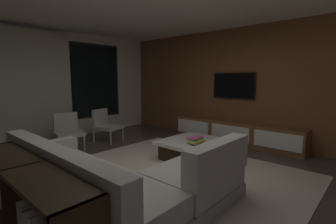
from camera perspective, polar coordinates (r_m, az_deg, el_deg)
The scene contains 12 objects.
floor at distance 3.81m, azimuth -3.44°, elevation -15.70°, with size 9.20×9.20×0.00m, color #473D33.
back_wall_with_window at distance 6.56m, azimuth -26.87°, elevation 5.46°, with size 6.60×0.30×2.70m.
media_wall at distance 6.05m, azimuth 17.64°, elevation 5.86°, with size 0.12×7.80×2.70m.
area_rug at distance 3.98m, azimuth 1.31°, elevation -14.53°, with size 3.20×3.80×0.01m, color beige.
sectional_couch at distance 3.05m, azimuth -12.02°, elevation -16.19°, with size 1.98×2.50×0.82m.
coffee_table at distance 4.68m, azimuth 6.45°, elevation -8.75°, with size 1.16×1.16×0.36m.
book_stack_on_coffee_table at distance 4.43m, azimuth 6.42°, elevation -6.57°, with size 0.32×0.21×0.12m.
accent_chair_near_window at distance 6.11m, azimuth -14.44°, elevation -2.65°, with size 0.68×0.70×0.78m.
accent_chair_by_curtain at distance 5.68m, azimuth -22.38°, elevation -3.78°, with size 0.65×0.66×0.78m.
media_console at distance 5.94m, azimuth 15.58°, elevation -4.77°, with size 0.46×3.10×0.52m.
mounted_tv at distance 6.06m, azimuth 15.05°, elevation 5.96°, with size 0.05×1.06×0.61m.
console_table_behind_couch at distance 2.73m, azimuth -30.24°, elevation -17.16°, with size 0.40×2.10×0.74m.
Camera 1 is at (-2.45, -2.49, 1.52)m, focal length 26.09 mm.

